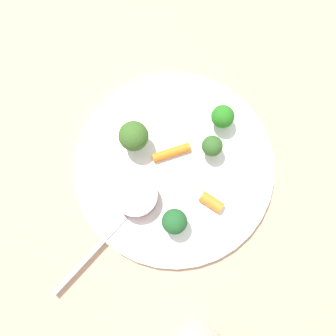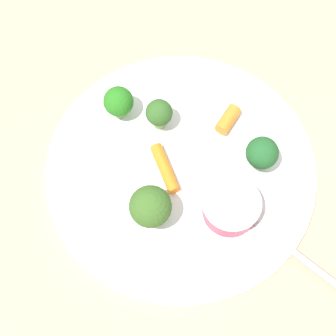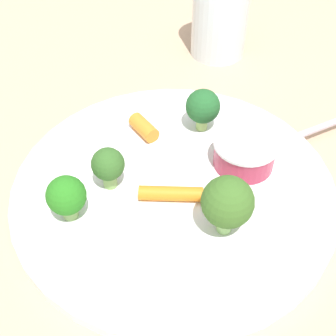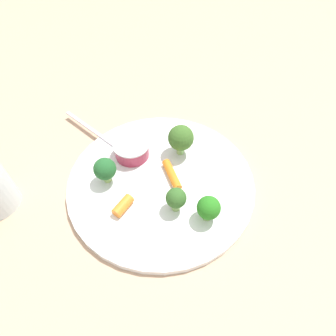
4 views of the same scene
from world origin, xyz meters
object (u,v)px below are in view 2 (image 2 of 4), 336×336
at_px(plate, 181,169).
at_px(sauce_cup, 231,207).
at_px(broccoli_floret_2, 159,113).
at_px(carrot_stick_1, 228,120).
at_px(broccoli_floret_3, 150,207).
at_px(fork, 294,252).
at_px(broccoli_floret_1, 262,153).
at_px(broccoli_floret_0, 119,102).
at_px(carrot_stick_0, 165,168).

distance_m(plate, sauce_cup, 0.08).
height_order(broccoli_floret_2, carrot_stick_1, broccoli_floret_2).
bearing_deg(plate, broccoli_floret_3, -155.99).
xyz_separation_m(broccoli_floret_2, broccoli_floret_3, (-0.08, -0.09, 0.01)).
xyz_separation_m(sauce_cup, broccoli_floret_3, (-0.07, 0.05, 0.02)).
relative_size(sauce_cup, broccoli_floret_3, 1.06).
distance_m(plate, fork, 0.15).
distance_m(broccoli_floret_3, fork, 0.16).
height_order(broccoli_floret_2, fork, broccoli_floret_2).
bearing_deg(carrot_stick_1, broccoli_floret_1, -96.53).
relative_size(broccoli_floret_2, fork, 0.23).
bearing_deg(broccoli_floret_3, broccoli_floret_1, -9.57).
bearing_deg(broccoli_floret_0, carrot_stick_0, -92.22).
bearing_deg(broccoli_floret_3, broccoli_floret_0, 68.83).
height_order(sauce_cup, fork, sauce_cup).
relative_size(plate, broccoli_floret_0, 6.88).
bearing_deg(broccoli_floret_0, broccoli_floret_1, -60.37).
distance_m(broccoli_floret_3, carrot_stick_1, 0.15).
relative_size(plate, carrot_stick_0, 5.21).
xyz_separation_m(broccoli_floret_1, fork, (-0.04, -0.10, -0.03)).
bearing_deg(sauce_cup, broccoli_floret_0, 97.43).
bearing_deg(sauce_cup, broccoli_floret_2, 87.82).
relative_size(broccoli_floret_3, carrot_stick_1, 1.68).
bearing_deg(broccoli_floret_2, carrot_stick_0, -121.34).
xyz_separation_m(sauce_cup, carrot_stick_1, (0.07, 0.09, -0.01)).
xyz_separation_m(broccoli_floret_0, carrot_stick_1, (0.09, -0.09, -0.02)).
bearing_deg(broccoli_floret_1, fork, -111.22).
xyz_separation_m(broccoli_floret_3, fork, (0.10, -0.12, -0.03)).
distance_m(broccoli_floret_3, carrot_stick_0, 0.06).
xyz_separation_m(sauce_cup, broccoli_floret_2, (0.01, 0.13, 0.01)).
xyz_separation_m(plate, carrot_stick_0, (-0.02, 0.01, 0.01)).
bearing_deg(fork, broccoli_floret_3, 127.95).
bearing_deg(broccoli_floret_2, broccoli_floret_3, -131.58).
bearing_deg(fork, broccoli_floret_0, 100.52).
bearing_deg(carrot_stick_1, plate, -171.68).
height_order(plate, broccoli_floret_2, broccoli_floret_2).
relative_size(plate, sauce_cup, 4.93).
xyz_separation_m(broccoli_floret_0, broccoli_floret_3, (-0.05, -0.13, 0.01)).
relative_size(plate, carrot_stick_1, 8.80).
distance_m(broccoli_floret_2, fork, 0.21).
relative_size(broccoli_floret_2, carrot_stick_0, 0.74).
bearing_deg(broccoli_floret_3, sauce_cup, -32.64).
height_order(broccoli_floret_2, broccoli_floret_3, broccoli_floret_3).
distance_m(carrot_stick_0, carrot_stick_1, 0.10).
bearing_deg(sauce_cup, plate, 96.90).
bearing_deg(broccoli_floret_3, carrot_stick_1, 15.59).
height_order(plate, broccoli_floret_1, broccoli_floret_1).
bearing_deg(broccoli_floret_3, fork, -52.05).
bearing_deg(broccoli_floret_1, carrot_stick_0, 146.80).
height_order(broccoli_floret_1, fork, broccoli_floret_1).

